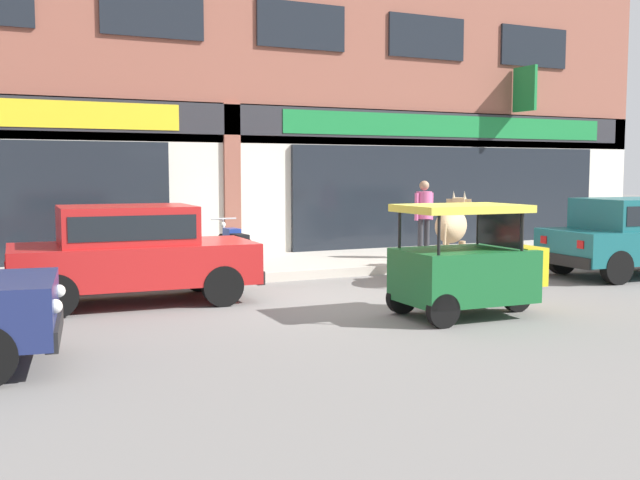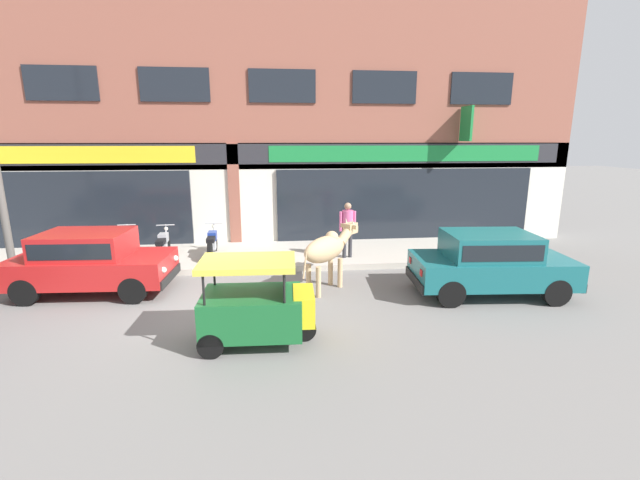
# 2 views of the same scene
# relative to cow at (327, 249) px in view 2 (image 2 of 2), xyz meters

# --- Properties ---
(ground_plane) EXTENTS (90.00, 90.00, 0.00)m
(ground_plane) POSITION_rel_cow_xyz_m (-2.50, -0.75, -1.01)
(ground_plane) COLOR slate
(sidewalk) EXTENTS (19.00, 3.04, 0.17)m
(sidewalk) POSITION_rel_cow_xyz_m (-2.50, 2.97, -0.92)
(sidewalk) COLOR #B7AFA3
(sidewalk) RESTS_ON ground
(shop_building) EXTENTS (23.00, 1.40, 8.55)m
(shop_building) POSITION_rel_cow_xyz_m (-2.50, 4.74, 3.05)
(shop_building) COLOR #8E5142
(shop_building) RESTS_ON ground
(cow) EXTENTS (1.64, 1.71, 1.61)m
(cow) POSITION_rel_cow_xyz_m (0.00, 0.00, 0.00)
(cow) COLOR tan
(cow) RESTS_ON ground
(car_0) EXTENTS (3.70, 1.85, 1.46)m
(car_0) POSITION_rel_cow_xyz_m (3.66, -0.74, -0.19)
(car_0) COLOR black
(car_0) RESTS_ON ground
(car_1) EXTENTS (3.68, 1.79, 1.46)m
(car_1) POSITION_rel_cow_xyz_m (-5.48, 0.37, -0.19)
(car_1) COLOR black
(car_1) RESTS_ON ground
(auto_rickshaw) EXTENTS (2.01, 1.22, 1.52)m
(auto_rickshaw) POSITION_rel_cow_xyz_m (-1.57, -2.58, -0.35)
(auto_rickshaw) COLOR black
(auto_rickshaw) RESTS_ON ground
(motorcycle_0) EXTENTS (0.52, 1.81, 0.88)m
(motorcycle_0) POSITION_rel_cow_xyz_m (-5.57, 2.79, -0.45)
(motorcycle_0) COLOR black
(motorcycle_0) RESTS_ON sidewalk
(motorcycle_1) EXTENTS (0.52, 1.81, 0.88)m
(motorcycle_1) POSITION_rel_cow_xyz_m (-4.41, 2.63, -0.45)
(motorcycle_1) COLOR black
(motorcycle_1) RESTS_ON sidewalk
(motorcycle_2) EXTENTS (0.52, 1.81, 0.88)m
(motorcycle_2) POSITION_rel_cow_xyz_m (-3.05, 2.77, -0.45)
(motorcycle_2) COLOR black
(motorcycle_2) RESTS_ON sidewalk
(pedestrian) EXTENTS (0.49, 0.32, 1.60)m
(pedestrian) POSITION_rel_cow_xyz_m (0.86, 2.18, 0.15)
(pedestrian) COLOR #2D2D33
(pedestrian) RESTS_ON sidewalk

